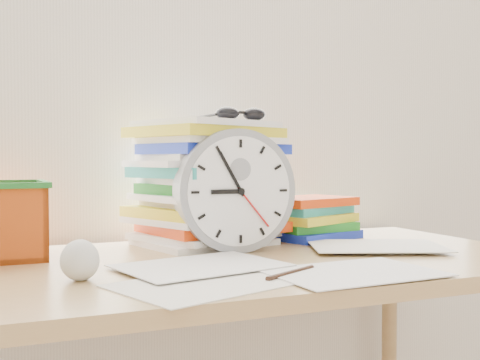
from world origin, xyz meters
name	(u,v)px	position (x,y,z in m)	size (l,w,h in m)	color
curtain	(171,30)	(0.00, 1.98, 1.30)	(2.40, 0.01, 2.50)	white
desk	(225,295)	(0.00, 1.60, 0.68)	(1.40, 0.70, 0.75)	#A6824E
paper_stack	(207,183)	(0.05, 1.83, 0.90)	(0.34, 0.28, 0.30)	white
clock	(235,191)	(0.06, 1.68, 0.89)	(0.28, 0.28, 0.06)	gray
sunglasses	(241,114)	(0.11, 1.77, 1.07)	(0.15, 0.12, 0.04)	black
book_stack	(313,217)	(0.34, 1.82, 0.80)	(0.26, 0.20, 0.11)	white
crumpled_ball	(79,260)	(-0.31, 1.50, 0.79)	(0.07, 0.07, 0.07)	silver
pen	(291,273)	(0.04, 1.39, 0.75)	(0.01, 0.01, 0.14)	black
scattered_papers	(225,256)	(0.00, 1.60, 0.76)	(1.26, 0.42, 0.02)	white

